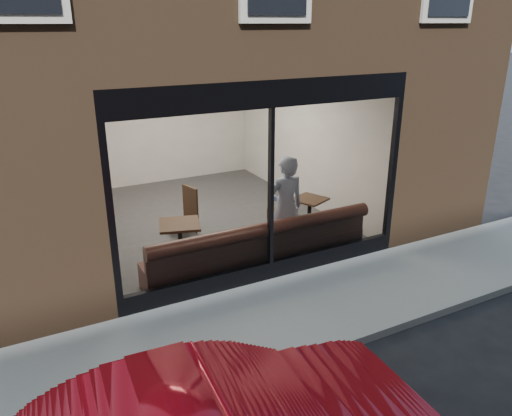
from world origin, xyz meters
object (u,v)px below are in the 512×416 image
person (285,208)px  cafe_table_right (310,199)px  cafe_chair_left (183,223)px  cafe_table_left (179,224)px  banquette (259,256)px  cafe_chair_right (279,211)px

person → cafe_table_right: (0.93, 0.63, -0.19)m
person → cafe_chair_left: bearing=-52.7°
person → cafe_table_left: bearing=-16.2°
banquette → cafe_table_left: 1.45m
person → cafe_chair_left: (-1.26, 1.81, -0.69)m
banquette → cafe_table_right: bearing=27.7°
cafe_table_left → cafe_chair_left: (0.48, 1.22, -0.50)m
cafe_table_right → banquette: bearing=-152.3°
person → cafe_chair_right: 1.79m
banquette → cafe_table_right: cafe_table_right is taller
cafe_table_left → cafe_table_right: (2.67, 0.04, 0.00)m
banquette → cafe_table_left: size_ratio=5.94×
person → cafe_table_left: person is taller
person → cafe_chair_right: (0.74, 1.48, -0.69)m
cafe_chair_left → person: bearing=109.5°
person → cafe_table_right: bearing=-143.3°
banquette → cafe_chair_left: bearing=107.4°
cafe_table_left → banquette: bearing=-35.1°
banquette → person: size_ratio=2.15×
person → cafe_table_right: size_ratio=3.27×
banquette → person: (0.63, 0.19, 0.71)m
cafe_chair_left → banquette: bearing=92.2°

